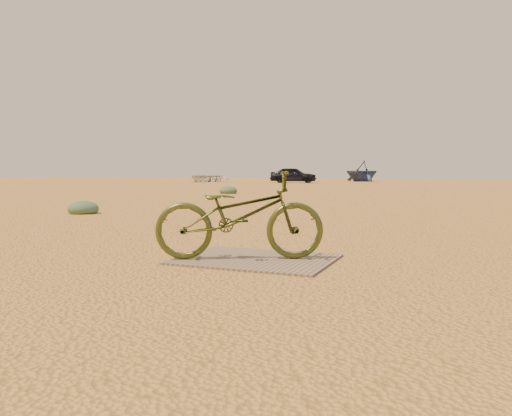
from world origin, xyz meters
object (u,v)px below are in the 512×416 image
at_px(bicycle, 240,215).
at_px(boat_far_left, 362,171).
at_px(plywood_board, 256,259).
at_px(boat_near_left, 205,177).
at_px(car, 293,175).

distance_m(bicycle, boat_far_left, 43.16).
xyz_separation_m(plywood_board, boat_near_left, (-19.59, 35.25, 0.47)).
relative_size(plywood_board, bicycle, 0.91).
height_order(bicycle, boat_near_left, boat_near_left).
height_order(car, boat_far_left, boat_far_left).
xyz_separation_m(bicycle, boat_far_left, (-6.69, 42.63, 0.52)).
xyz_separation_m(bicycle, boat_near_left, (-19.45, 35.34, 0.00)).
bearing_deg(boat_far_left, plywood_board, -44.22).
bearing_deg(boat_near_left, bicycle, -61.28).
height_order(plywood_board, boat_near_left, boat_near_left).
relative_size(car, boat_near_left, 0.82).
relative_size(plywood_board, boat_near_left, 0.34).
bearing_deg(boat_far_left, car, -81.53).
bearing_deg(car, plywood_board, -172.97).
xyz_separation_m(plywood_board, car, (-11.02, 34.72, 0.64)).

